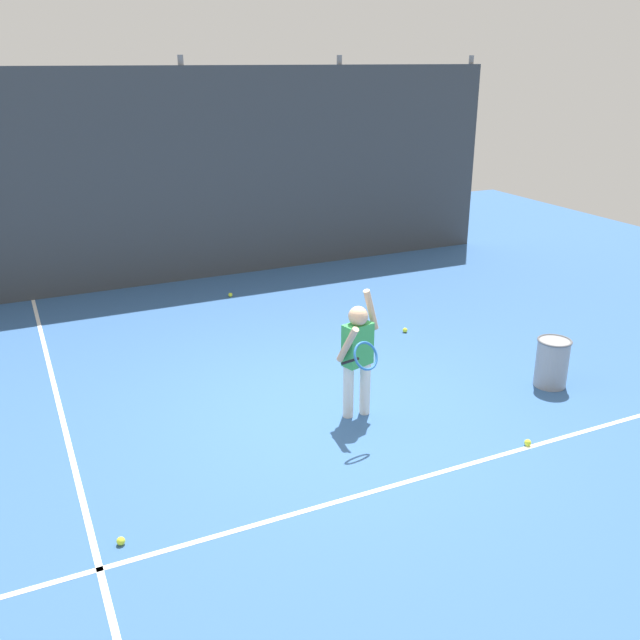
{
  "coord_description": "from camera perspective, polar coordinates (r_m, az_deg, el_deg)",
  "views": [
    {
      "loc": [
        -2.88,
        -5.83,
        3.51
      ],
      "look_at": [
        0.11,
        0.53,
        0.85
      ],
      "focal_mm": 38.9,
      "sensor_mm": 36.0,
      "label": 1
    }
  ],
  "objects": [
    {
      "name": "tennis_ball_2",
      "position": [
        9.52,
        7.01,
        -0.83
      ],
      "size": [
        0.07,
        0.07,
        0.07
      ],
      "primitive_type": "sphere",
      "color": "#CCE033",
      "rests_on": "ground"
    },
    {
      "name": "tennis_ball_1",
      "position": [
        7.08,
        16.72,
        -9.63
      ],
      "size": [
        0.07,
        0.07,
        0.07
      ],
      "primitive_type": "sphere",
      "color": "#CCE033",
      "rests_on": "ground"
    },
    {
      "name": "tennis_player",
      "position": [
        7.02,
        3.13,
        -2.63
      ],
      "size": [
        0.61,
        0.7,
        1.35
      ],
      "rotation": [
        0.0,
        0.0,
        0.26
      ],
      "color": "silver",
      "rests_on": "ground"
    },
    {
      "name": "fence_post_1",
      "position": [
        11.3,
        -24.46,
        10.12
      ],
      "size": [
        0.09,
        0.09,
        3.56
      ],
      "primitive_type": "cylinder",
      "color": "slate",
      "rests_on": "ground"
    },
    {
      "name": "ground_plane",
      "position": [
        7.38,
        1.01,
        -7.63
      ],
      "size": [
        20.0,
        20.0,
        0.0
      ],
      "primitive_type": "plane",
      "color": "#335B93"
    },
    {
      "name": "ball_hopper",
      "position": [
        8.28,
        18.55,
        -3.3
      ],
      "size": [
        0.38,
        0.38,
        0.56
      ],
      "color": "gray",
      "rests_on": "ground"
    },
    {
      "name": "fence_post_3",
      "position": [
        12.61,
        1.53,
        12.85
      ],
      "size": [
        0.09,
        0.09,
        3.56
      ],
      "primitive_type": "cylinder",
      "color": "slate",
      "rests_on": "ground"
    },
    {
      "name": "tennis_ball_4",
      "position": [
        5.79,
        -16.06,
        -17.07
      ],
      "size": [
        0.07,
        0.07,
        0.07
      ],
      "primitive_type": "sphere",
      "color": "#CCE033",
      "rests_on": "ground"
    },
    {
      "name": "tennis_ball_6",
      "position": [
        10.96,
        -7.38,
        2.07
      ],
      "size": [
        0.07,
        0.07,
        0.07
      ],
      "primitive_type": "sphere",
      "color": "#CCE033",
      "rests_on": "ground"
    },
    {
      "name": "fence_post_4",
      "position": [
        14.04,
        11.8,
        13.24
      ],
      "size": [
        0.09,
        0.09,
        3.56
      ],
      "primitive_type": "cylinder",
      "color": "slate",
      "rests_on": "ground"
    },
    {
      "name": "court_line_baseline",
      "position": [
        6.31,
        6.87,
        -13.15
      ],
      "size": [
        9.0,
        0.05,
        0.0
      ],
      "primitive_type": "cube",
      "color": "white",
      "rests_on": "ground"
    },
    {
      "name": "court_line_sideline",
      "position": [
        7.68,
        -20.37,
        -7.85
      ],
      "size": [
        0.05,
        9.0,
        0.0
      ],
      "primitive_type": "cube",
      "color": "white",
      "rests_on": "ground"
    },
    {
      "name": "back_fence_windscreen",
      "position": [
        11.61,
        -10.7,
        11.45
      ],
      "size": [
        11.2,
        0.08,
        3.41
      ],
      "primitive_type": "cube",
      "color": "#383D42",
      "rests_on": "ground"
    },
    {
      "name": "fence_post_2",
      "position": [
        11.66,
        -10.81,
        11.85
      ],
      "size": [
        0.09,
        0.09,
        3.56
      ],
      "primitive_type": "cylinder",
      "color": "slate",
      "rests_on": "ground"
    }
  ]
}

